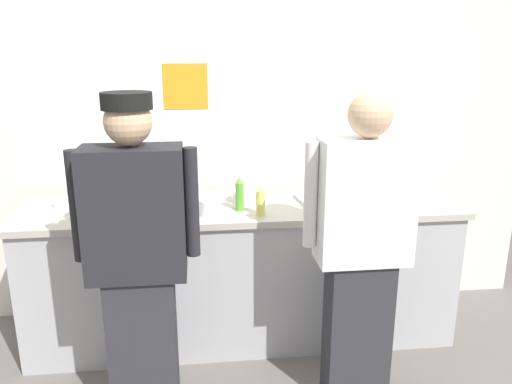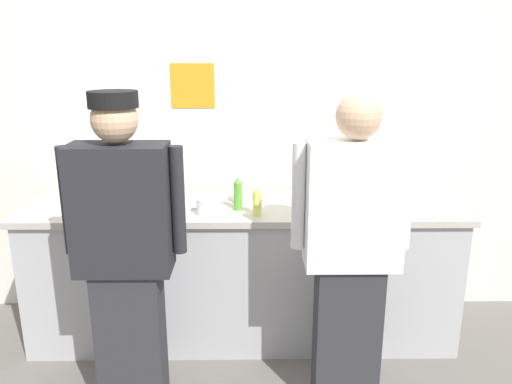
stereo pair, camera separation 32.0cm
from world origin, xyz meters
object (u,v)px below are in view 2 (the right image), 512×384
at_px(chef_center, 351,250).
at_px(plate_stack_front, 250,196).
at_px(plate_stack_rear, 114,196).
at_px(squeeze_bottle_secondary, 238,194).
at_px(mixing_bowl_steel, 406,196).
at_px(squeeze_bottle_spare, 108,200).
at_px(deli_cup, 204,207).
at_px(ramekin_green_sauce, 140,210).
at_px(ramekin_orange_sauce, 67,197).
at_px(squeeze_bottle_primary, 257,201).
at_px(chef_near_left, 125,251).
at_px(sheet_tray, 338,202).
at_px(chefs_knife, 171,208).

bearing_deg(chef_center, plate_stack_front, 124.89).
distance_m(plate_stack_rear, squeeze_bottle_secondary, 0.84).
bearing_deg(mixing_bowl_steel, plate_stack_rear, 177.72).
bearing_deg(plate_stack_rear, squeeze_bottle_spare, -82.88).
bearing_deg(plate_stack_rear, deli_cup, -24.29).
bearing_deg(plate_stack_rear, mixing_bowl_steel, -2.28).
distance_m(chef_center, plate_stack_front, 0.92).
bearing_deg(ramekin_green_sauce, plate_stack_front, 20.20).
bearing_deg(ramekin_orange_sauce, squeeze_bottle_spare, -40.03).
bearing_deg(plate_stack_front, ramekin_orange_sauce, 177.91).
height_order(plate_stack_front, deli_cup, deli_cup).
xyz_separation_m(squeeze_bottle_primary, deli_cup, (-0.32, 0.02, -0.04)).
bearing_deg(chef_center, deli_cup, 148.15).
height_order(chef_near_left, plate_stack_rear, chef_near_left).
xyz_separation_m(chef_near_left, squeeze_bottle_primary, (0.67, 0.52, 0.11)).
relative_size(squeeze_bottle_spare, deli_cup, 1.93).
distance_m(plate_stack_rear, deli_cup, 0.67).
xyz_separation_m(chef_near_left, sheet_tray, (1.20, 0.73, 0.03)).
bearing_deg(ramekin_green_sauce, chef_center, -23.08).
xyz_separation_m(squeeze_bottle_spare, ramekin_orange_sauce, (-0.35, 0.29, -0.07)).
bearing_deg(squeeze_bottle_primary, ramekin_green_sauce, 177.64).
height_order(plate_stack_front, ramekin_green_sauce, plate_stack_front).
bearing_deg(chef_near_left, squeeze_bottle_primary, 37.58).
xyz_separation_m(sheet_tray, squeeze_bottle_spare, (-1.43, -0.19, 0.08)).
xyz_separation_m(chef_center, mixing_bowl_steel, (0.48, 0.70, 0.09)).
relative_size(plate_stack_front, chefs_knife, 0.79).
xyz_separation_m(sheet_tray, ramekin_green_sauce, (-1.24, -0.18, 0.01)).
bearing_deg(plate_stack_rear, chefs_knife, -22.32).
height_order(mixing_bowl_steel, deli_cup, mixing_bowl_steel).
height_order(chef_center, squeeze_bottle_spare, chef_center).
bearing_deg(squeeze_bottle_primary, mixing_bowl_steel, 12.96).
bearing_deg(deli_cup, squeeze_bottle_secondary, 22.96).
bearing_deg(mixing_bowl_steel, squeeze_bottle_spare, -173.93).
bearing_deg(sheet_tray, chef_center, -94.02).
distance_m(mixing_bowl_steel, deli_cup, 1.30).
bearing_deg(chef_near_left, ramekin_green_sauce, 93.67).
bearing_deg(squeeze_bottle_secondary, squeeze_bottle_spare, -173.89).
bearing_deg(chef_near_left, squeeze_bottle_spare, 112.54).
bearing_deg(ramekin_green_sauce, ramekin_orange_sauce, 151.91).
xyz_separation_m(chef_center, squeeze_bottle_primary, (-0.48, 0.48, 0.12)).
bearing_deg(chefs_knife, squeeze_bottle_primary, -13.99).
relative_size(chef_near_left, chef_center, 1.01).
height_order(plate_stack_front, mixing_bowl_steel, mixing_bowl_steel).
bearing_deg(squeeze_bottle_secondary, plate_stack_rear, 166.93).
xyz_separation_m(chef_center, plate_stack_rear, (-1.41, 0.77, 0.07)).
relative_size(chef_center, squeeze_bottle_spare, 9.05).
bearing_deg(ramekin_orange_sauce, sheet_tray, -3.35).
distance_m(chef_near_left, squeeze_bottle_primary, 0.86).
distance_m(chef_near_left, deli_cup, 0.65).
distance_m(squeeze_bottle_primary, squeeze_bottle_secondary, 0.16).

